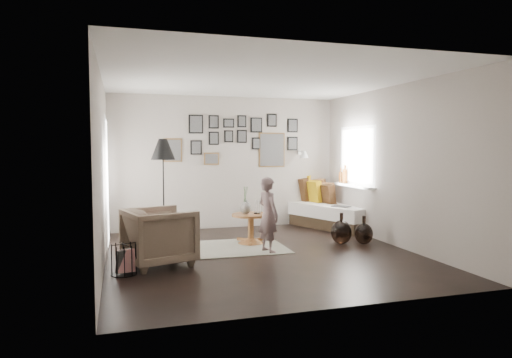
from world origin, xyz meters
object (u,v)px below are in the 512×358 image
object	(u,v)px
vase	(246,206)
magazine_basket	(124,259)
pedestal_table	(251,230)
demijohn_large	(341,232)
armchair	(160,236)
child	(268,215)
demijohn_small	(364,234)
floor_lamp	(163,153)
daybed	(326,210)

from	to	relation	value
vase	magazine_basket	distance (m)	2.41
pedestal_table	demijohn_large	size ratio (longest dim) A/B	1.22
armchair	child	world-z (taller)	child
pedestal_table	vase	distance (m)	0.42
magazine_basket	demijohn_large	xyz separation A→B (m)	(3.47, 0.85, 0.01)
demijohn_small	demijohn_large	bearing A→B (deg)	161.08
demijohn_small	pedestal_table	bearing A→B (deg)	161.79
vase	floor_lamp	size ratio (longest dim) A/B	0.26
pedestal_table	vase	size ratio (longest dim) A/B	1.40
demijohn_large	demijohn_small	distance (m)	0.37
pedestal_table	vase	xyz separation A→B (m)	(-0.08, 0.02, 0.41)
daybed	magazine_basket	bearing A→B (deg)	-169.74
magazine_basket	demijohn_small	distance (m)	3.89
pedestal_table	demijohn_small	size ratio (longest dim) A/B	1.34
pedestal_table	magazine_basket	xyz separation A→B (m)	(-2.04, -1.31, -0.04)
armchair	magazine_basket	bearing A→B (deg)	110.46
vase	child	bearing A→B (deg)	-76.75
armchair	floor_lamp	size ratio (longest dim) A/B	0.49
demijohn_small	floor_lamp	bearing A→B (deg)	159.46
demijohn_large	demijohn_small	size ratio (longest dim) A/B	1.10
daybed	demijohn_large	distance (m)	1.78
daybed	demijohn_large	size ratio (longest dim) A/B	4.33
vase	demijohn_small	xyz separation A→B (m)	(1.86, -0.60, -0.46)
daybed	pedestal_table	bearing A→B (deg)	-170.06
daybed	floor_lamp	size ratio (longest dim) A/B	1.29
magazine_basket	demijohn_large	bearing A→B (deg)	13.71
vase	demijohn_small	bearing A→B (deg)	-18.03
demijohn_large	floor_lamp	bearing A→B (deg)	159.26
demijohn_small	vase	bearing A→B (deg)	161.97
daybed	armchair	size ratio (longest dim) A/B	2.62
magazine_basket	demijohn_small	bearing A→B (deg)	10.77
demijohn_large	child	bearing A→B (deg)	-171.25
demijohn_large	child	xyz separation A→B (m)	(-1.34, -0.21, 0.37)
vase	floor_lamp	bearing A→B (deg)	155.99
floor_lamp	child	size ratio (longest dim) A/B	1.51
vase	demijohn_large	bearing A→B (deg)	-17.82
floor_lamp	magazine_basket	world-z (taller)	floor_lamp
vase	daybed	size ratio (longest dim) A/B	0.20
pedestal_table	child	bearing A→B (deg)	-82.97
vase	floor_lamp	xyz separation A→B (m)	(-1.29, 0.57, 0.87)
vase	floor_lamp	distance (m)	1.66
vase	magazine_basket	bearing A→B (deg)	-145.86
child	vase	bearing A→B (deg)	-4.36
daybed	magazine_basket	world-z (taller)	daybed
floor_lamp	demijohn_small	world-z (taller)	floor_lamp
floor_lamp	magazine_basket	bearing A→B (deg)	-109.49
armchair	demijohn_small	bearing A→B (deg)	-99.85
vase	armchair	world-z (taller)	vase
armchair	demijohn_small	size ratio (longest dim) A/B	1.82
vase	child	size ratio (longest dim) A/B	0.39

